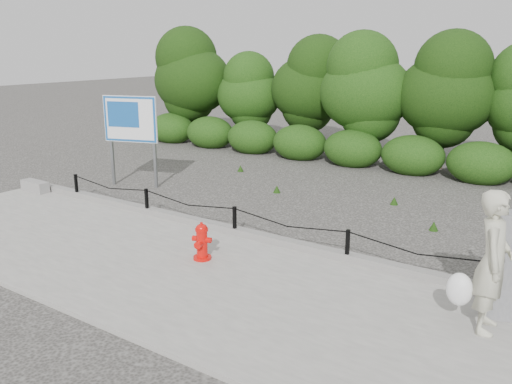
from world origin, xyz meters
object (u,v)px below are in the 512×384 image
object	(u,v)px
fire_hydrant	(202,242)
advertising_sign	(130,123)
pedestrian	(491,264)
concrete_block	(35,186)

from	to	relation	value
fire_hydrant	advertising_sign	distance (m)	6.23
pedestrian	concrete_block	bearing A→B (deg)	78.57
fire_hydrant	advertising_sign	xyz separation A→B (m)	(-5.17, 3.20, 1.36)
pedestrian	fire_hydrant	bearing A→B (deg)	86.05
advertising_sign	concrete_block	bearing A→B (deg)	-144.79
fire_hydrant	pedestrian	size ratio (longest dim) A/B	0.36
pedestrian	concrete_block	world-z (taller)	pedestrian
fire_hydrant	concrete_block	world-z (taller)	fire_hydrant
fire_hydrant	concrete_block	bearing A→B (deg)	155.24
concrete_block	advertising_sign	bearing A→B (deg)	53.57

